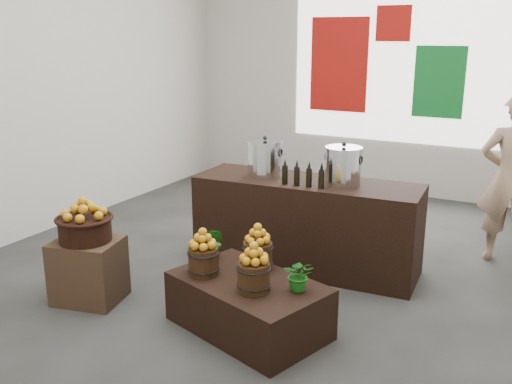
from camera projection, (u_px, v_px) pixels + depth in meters
The scene contains 23 objects.
ground at pixel (270, 268), 5.96m from camera, with size 7.00×7.00×0.00m, color #3E3D3B.
back_wall at pixel (378, 59), 8.38m from camera, with size 6.00×0.04×4.00m, color beige.
back_opening at pixel (398, 59), 8.23m from camera, with size 3.20×0.02×2.40m, color white.
deco_red_left at pixel (339, 65), 8.66m from camera, with size 0.90×0.04×1.40m, color #A6120C.
deco_green_right at pixel (439, 82), 8.03m from camera, with size 0.70×0.04×1.00m, color #106C25.
deco_red_upper at pixel (394, 23), 8.13m from camera, with size 0.50×0.04×0.50m, color #A6120C.
crate at pixel (89, 270), 5.18m from camera, with size 0.58×0.47×0.58m, color brown.
wicker_basket at pixel (85, 229), 5.08m from camera, with size 0.46×0.46×0.21m, color black.
apples_in_basket at pixel (83, 208), 5.02m from camera, with size 0.36×0.36×0.19m, color #A02305, non-canonical shape.
display_table at pixel (248, 305), 4.69m from camera, with size 1.25×0.77×0.43m, color black.
apple_bucket_front_left at pixel (203, 261), 4.73m from camera, with size 0.25×0.25×0.23m, color #3D2210.
apples_in_bucket_front_left at pixel (203, 238), 4.67m from camera, with size 0.19×0.19×0.17m, color #A02305, non-canonical shape.
apple_bucket_front_right at pixel (254, 277), 4.42m from camera, with size 0.25×0.25×0.23m, color #3D2210.
apples_in_bucket_front_right at pixel (254, 253), 4.37m from camera, with size 0.19×0.19×0.17m, color #A02305, non-canonical shape.
apple_bucket_rear at pixel (258, 256), 4.84m from camera, with size 0.25×0.25×0.23m, color #3D2210.
apples_in_bucket_rear at pixel (258, 233), 4.79m from camera, with size 0.19×0.19×0.17m, color #A02305, non-canonical shape.
herb_garnish_right at pixel (299, 275), 4.42m from camera, with size 0.24×0.20×0.26m, color #145C13.
herb_garnish_left at pixel (215, 243), 5.06m from camera, with size 0.15×0.12×0.28m, color #145C13.
counter at pixel (306, 224), 5.88m from camera, with size 2.29×0.73×0.94m, color black.
stock_pot_left at pixel (265, 159), 5.89m from camera, with size 0.35×0.35×0.35m, color silver.
stock_pot_center at pixel (343, 167), 5.56m from camera, with size 0.35×0.35×0.35m, color silver.
oil_cruets at pixel (300, 173), 5.52m from camera, with size 0.33×0.06×0.26m, color black, non-canonical shape.
shopper at pixel (512, 179), 5.92m from camera, with size 0.66×0.43×1.81m, color #997A5E.
Camera 1 is at (2.48, -4.93, 2.38)m, focal length 40.00 mm.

